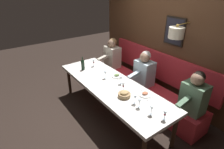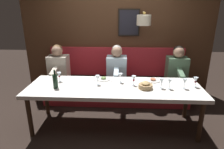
% 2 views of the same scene
% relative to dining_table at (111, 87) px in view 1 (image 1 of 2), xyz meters
% --- Properties ---
extents(ground_plane, '(12.00, 12.00, 0.00)m').
position_rel_dining_table_xyz_m(ground_plane, '(0.00, 0.00, -0.68)').
color(ground_plane, black).
extents(dining_table, '(0.90, 2.79, 0.74)m').
position_rel_dining_table_xyz_m(dining_table, '(0.00, 0.00, 0.00)').
color(dining_table, silver).
rests_on(dining_table, ground_plane).
extents(banquette_bench, '(0.52, 2.99, 0.45)m').
position_rel_dining_table_xyz_m(banquette_bench, '(0.89, 0.00, -0.45)').
color(banquette_bench, red).
rests_on(banquette_bench, ground_plane).
extents(back_wall_panel, '(0.59, 4.19, 2.90)m').
position_rel_dining_table_xyz_m(back_wall_panel, '(1.46, -0.01, 0.68)').
color(back_wall_panel, '#51331E').
rests_on(back_wall_panel, ground_plane).
extents(diner_nearest, '(0.60, 0.40, 0.79)m').
position_rel_dining_table_xyz_m(diner_nearest, '(0.88, -1.21, 0.14)').
color(diner_nearest, '#567A5B').
rests_on(diner_nearest, banquette_bench).
extents(diner_near, '(0.60, 0.40, 0.79)m').
position_rel_dining_table_xyz_m(diner_near, '(0.88, -0.01, 0.14)').
color(diner_near, silver).
rests_on(diner_near, banquette_bench).
extents(diner_middle, '(0.60, 0.40, 0.79)m').
position_rel_dining_table_xyz_m(diner_middle, '(0.88, 1.19, 0.14)').
color(diner_middle, beige).
rests_on(diner_middle, banquette_bench).
extents(place_setting_0, '(0.24, 0.31, 0.05)m').
position_rel_dining_table_xyz_m(place_setting_0, '(0.29, 0.20, 0.07)').
color(place_setting_0, silver).
rests_on(place_setting_0, dining_table).
extents(place_setting_1, '(0.24, 0.32, 0.05)m').
position_rel_dining_table_xyz_m(place_setting_1, '(0.27, -0.65, 0.07)').
color(place_setting_1, silver).
rests_on(place_setting_1, dining_table).
extents(wine_glass_0, '(0.07, 0.07, 0.16)m').
position_rel_dining_table_xyz_m(wine_glass_0, '(-0.07, -0.86, 0.18)').
color(wine_glass_0, silver).
rests_on(wine_glass_0, dining_table).
extents(wine_glass_1, '(0.07, 0.07, 0.16)m').
position_rel_dining_table_xyz_m(wine_glass_1, '(-0.04, -1.09, 0.18)').
color(wine_glass_1, silver).
rests_on(wine_glass_1, dining_table).
extents(wine_glass_2, '(0.07, 0.07, 0.16)m').
position_rel_dining_table_xyz_m(wine_glass_2, '(0.16, -0.09, 0.18)').
color(wine_glass_2, silver).
rests_on(wine_glass_2, dining_table).
extents(wine_glass_3, '(0.07, 0.07, 0.16)m').
position_rel_dining_table_xyz_m(wine_glass_3, '(0.05, 0.27, 0.18)').
color(wine_glass_3, silver).
rests_on(wine_glass_3, dining_table).
extents(wine_glass_4, '(0.07, 0.07, 0.16)m').
position_rel_dining_table_xyz_m(wine_glass_4, '(-0.05, -0.74, 0.18)').
color(wine_glass_4, silver).
rests_on(wine_glass_4, dining_table).
extents(wine_glass_5, '(0.07, 0.07, 0.16)m').
position_rel_dining_table_xyz_m(wine_glass_5, '(0.05, -0.31, 0.18)').
color(wine_glass_5, silver).
rests_on(wine_glass_5, dining_table).
extents(wine_glass_6, '(0.07, 0.07, 0.16)m').
position_rel_dining_table_xyz_m(wine_glass_6, '(0.03, -1.28, 0.18)').
color(wine_glass_6, silver).
rests_on(wine_glass_6, dining_table).
extents(wine_glass_7, '(0.07, 0.07, 0.16)m').
position_rel_dining_table_xyz_m(wine_glass_7, '(0.16, 0.95, 0.18)').
color(wine_glass_7, silver).
rests_on(wine_glass_7, dining_table).
extents(wine_bottle, '(0.08, 0.08, 0.30)m').
position_rel_dining_table_xyz_m(wine_bottle, '(-0.13, 0.91, 0.18)').
color(wine_bottle, black).
rests_on(wine_bottle, dining_table).
extents(bread_bowl, '(0.22, 0.22, 0.12)m').
position_rel_dining_table_xyz_m(bread_bowl, '(-0.07, -0.49, 0.11)').
color(bread_bowl, '#9E7F56').
rests_on(bread_bowl, dining_table).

